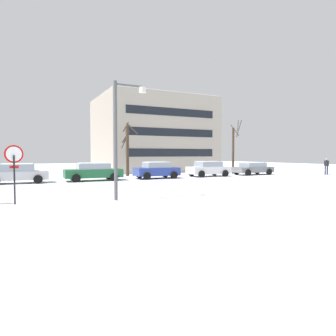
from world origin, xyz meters
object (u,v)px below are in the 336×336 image
Objects in this scene: parked_car_silver at (17,173)px; parked_car_white at (208,169)px; stop_sign at (14,163)px; pedestrian_crossing at (326,165)px; parked_car_blue at (157,170)px; parked_car_gray at (253,168)px; street_lamp at (121,128)px; parked_car_green at (93,171)px.

parked_car_white reaches higher than parked_car_silver.
stop_sign reaches higher than pedestrian_crossing.
parked_car_blue is 0.92× the size of parked_car_gray.
parked_car_silver is (0.03, 10.49, -1.03)m from stop_sign.
stop_sign is 30.14m from pedestrian_crossing.
street_lamp is 26.07m from pedestrian_crossing.
parked_car_silver is 11.12m from parked_car_blue.
parked_car_silver is 1.00× the size of parked_car_gray.
parked_car_white is 13.09m from pedestrian_crossing.
stop_sign reaches higher than parked_car_green.
pedestrian_crossing reaches higher than parked_car_gray.
pedestrian_crossing reaches higher than parked_car_green.
parked_car_gray is at bearing 154.92° from pedestrian_crossing.
parked_car_green is 1.11× the size of parked_car_white.
parked_car_blue reaches higher than parked_car_gray.
stop_sign is 0.55× the size of parked_car_green.
parked_car_silver is at bearing 178.24° from parked_car_blue.
parked_car_gray is at bearing 31.53° from street_lamp.
parked_car_green is (5.55, -0.15, 0.00)m from parked_car_silver.
stop_sign is 0.64× the size of parked_car_blue.
parked_car_blue is at bearing -179.85° from parked_car_gray.
stop_sign reaches higher than parked_car_gray.
pedestrian_crossing is at bearing 13.15° from stop_sign.
parked_car_white is (5.55, 0.09, -0.00)m from parked_car_blue.
parked_car_gray is at bearing -0.55° from parked_car_green.
stop_sign is 0.59× the size of parked_car_silver.
street_lamp is at bearing -138.07° from parked_car_white.
parked_car_gray is (5.55, -0.06, -0.07)m from parked_car_white.
stop_sign is 0.46× the size of street_lamp.
pedestrian_crossing reaches higher than parked_car_blue.
parked_car_silver is at bearing 89.83° from stop_sign.
parked_car_blue is (6.63, 10.85, -2.62)m from street_lamp.
parked_car_green is 2.67× the size of pedestrian_crossing.
parked_car_gray is (16.66, -0.16, -0.07)m from parked_car_green.
street_lamp reaches higher than stop_sign.
pedestrian_crossing is (18.20, -3.29, 0.24)m from parked_car_blue.
pedestrian_crossing is at bearing -7.06° from parked_car_silver.
parked_car_green is at bearing 179.50° from parked_car_white.
parked_car_white is 2.41× the size of pedestrian_crossing.
parked_car_blue is 2.30× the size of pedestrian_crossing.
street_lamp is at bearing -148.47° from parked_car_gray.
pedestrian_crossing is (7.09, -3.32, 0.32)m from parked_car_gray.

